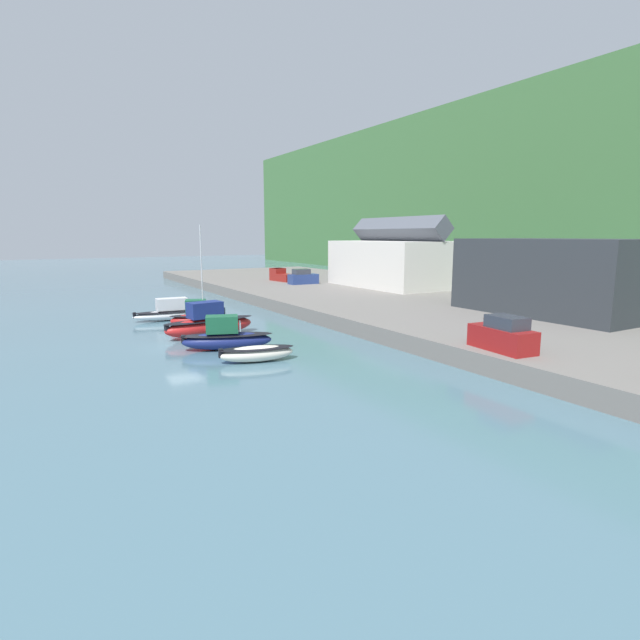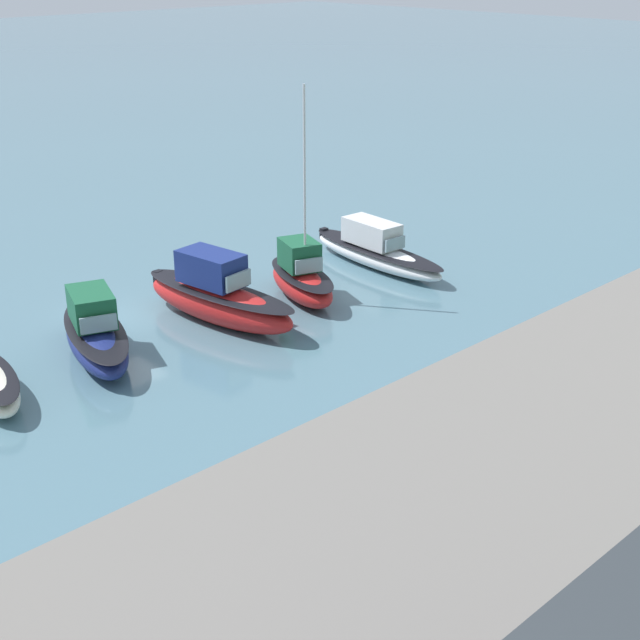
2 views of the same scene
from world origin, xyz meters
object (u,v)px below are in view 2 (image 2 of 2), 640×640
moored_boat_0 (376,251)px  moored_boat_2 (218,297)px  moored_boat_3 (95,334)px  moored_boat_1 (301,278)px

moored_boat_0 → moored_boat_2: size_ratio=1.06×
moored_boat_0 → moored_boat_3: (14.93, -0.18, 0.14)m
moored_boat_2 → moored_boat_1: bearing=166.9°
moored_boat_0 → moored_boat_1: (5.41, 0.69, 0.18)m
moored_boat_1 → moored_boat_3: size_ratio=1.33×
moored_boat_0 → moored_boat_3: moored_boat_3 is taller
moored_boat_0 → moored_boat_1: bearing=10.7°
moored_boat_1 → moored_boat_2: size_ratio=1.14×
moored_boat_0 → moored_boat_2: bearing=5.2°
moored_boat_0 → moored_boat_3: bearing=2.8°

